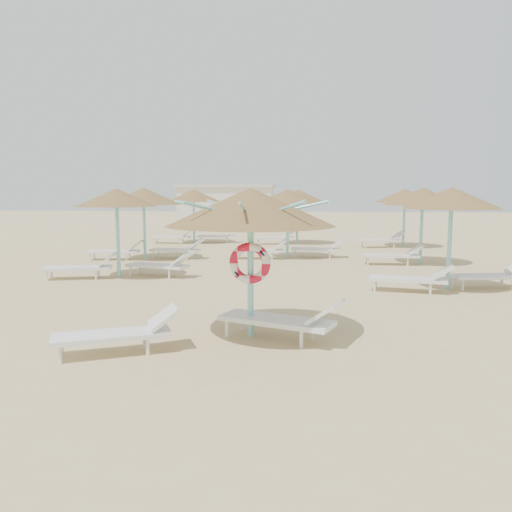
# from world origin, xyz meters

# --- Properties ---
(ground) EXTENTS (120.00, 120.00, 0.00)m
(ground) POSITION_xyz_m (0.00, 0.00, 0.00)
(ground) COLOR tan
(ground) RESTS_ON ground
(main_palapa) EXTENTS (2.90, 2.90, 2.60)m
(main_palapa) POSITION_xyz_m (0.24, -0.19, 2.25)
(main_palapa) COLOR #7CD6D8
(main_palapa) RESTS_ON ground
(lounger_main_a) EXTENTS (1.99, 1.32, 0.70)m
(lounger_main_a) POSITION_xyz_m (-1.69, -1.34, 0.33)
(lounger_main_a) COLOR white
(lounger_main_a) RESTS_ON ground
(lounger_main_b) EXTENTS (2.20, 1.35, 0.77)m
(lounger_main_b) POSITION_xyz_m (0.83, -0.38, 0.37)
(lounger_main_b) COLOR white
(lounger_main_b) RESTS_ON ground
(palapa_field) EXTENTS (17.89, 14.16, 2.72)m
(palapa_field) POSITION_xyz_m (1.38, 10.61, 2.30)
(palapa_field) COLOR #7CD6D8
(palapa_field) RESTS_ON ground
(service_hut) EXTENTS (8.40, 4.40, 3.25)m
(service_hut) POSITION_xyz_m (-6.00, 35.00, 1.64)
(service_hut) COLOR silver
(service_hut) RESTS_ON ground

